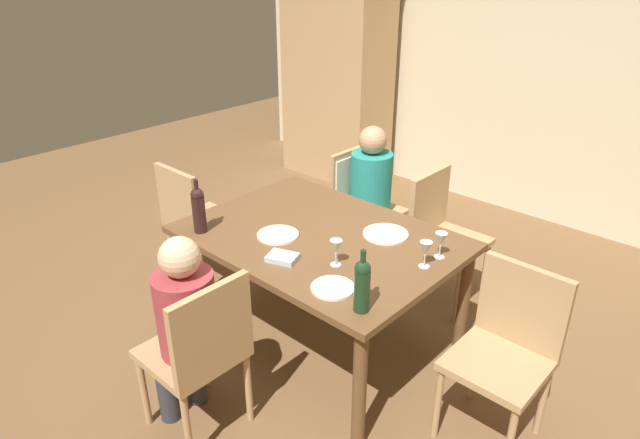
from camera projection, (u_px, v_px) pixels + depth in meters
name	position (u px, v px, depth m)	size (l,w,h in m)	color
ground_plane	(320.00, 338.00, 3.59)	(10.00, 10.00, 0.00)	brown
rear_room_partition	(534.00, 67.00, 4.83)	(6.40, 0.12, 2.70)	beige
armoire_cabinet	(337.00, 74.00, 5.79)	(1.18, 0.62, 2.18)	tan
dining_table	(320.00, 247.00, 3.29)	(1.57, 1.14, 0.76)	brown
chair_near	(201.00, 348.00, 2.67)	(0.44, 0.44, 0.92)	tan
chair_far_left	(358.00, 192.00, 4.25)	(0.46, 0.44, 0.92)	tan
chair_left_end	(193.00, 216.00, 4.01)	(0.44, 0.44, 0.92)	tan
chair_far_right	(441.00, 229.00, 3.82)	(0.44, 0.44, 0.92)	tan
chair_right_end	(508.00, 343.00, 2.70)	(0.44, 0.44, 0.92)	tan
person_woman_host	(185.00, 320.00, 2.69)	(0.34, 0.29, 1.10)	#33333D
person_man_bearded	(373.00, 189.00, 4.13)	(0.35, 0.31, 1.14)	#33333D
wine_bottle_tall_green	(362.00, 284.00, 2.51)	(0.08, 0.08, 0.32)	#19381E
wine_bottle_dark_red	(199.00, 209.00, 3.23)	(0.08, 0.08, 0.33)	black
wine_glass_near_left	(441.00, 240.00, 2.97)	(0.07, 0.07, 0.15)	silver
wine_glass_centre	(336.00, 247.00, 2.90)	(0.07, 0.07, 0.15)	silver
wine_glass_near_right	(426.00, 249.00, 2.88)	(0.07, 0.07, 0.15)	silver
dinner_plate_host	(278.00, 235.00, 3.24)	(0.25, 0.25, 0.01)	white
dinner_plate_guest_left	(333.00, 288.00, 2.73)	(0.22, 0.22, 0.01)	white
dinner_plate_guest_right	(386.00, 234.00, 3.25)	(0.27, 0.27, 0.01)	white
folded_napkin	(282.00, 258.00, 2.99)	(0.16, 0.12, 0.03)	#ADC6D6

